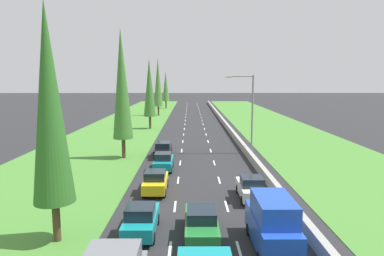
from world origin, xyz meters
TOP-DOWN VIEW (x-y plane):
  - ground_plane at (0.00, 60.00)m, footprint 300.00×300.00m
  - grass_verge_left at (-12.65, 60.00)m, footprint 14.00×140.00m
  - grass_verge_right at (14.35, 60.00)m, footprint 14.00×140.00m
  - median_barrier at (5.70, 60.00)m, footprint 0.44×120.00m
  - lane_markings at (0.00, 60.00)m, footprint 3.64×116.00m
  - teal_hatchback_left_lane at (-3.44, 16.91)m, footprint 1.74×3.90m
  - yellow_hatchback_left_lane at (-3.36, 23.94)m, footprint 1.74×3.90m
  - blue_van_right_lane at (3.39, 15.13)m, footprint 1.96×4.90m
  - teal_hatchback_left_lane_fourth at (-3.25, 30.22)m, footprint 1.74×3.90m
  - white_hatchback_right_lane at (3.64, 22.37)m, footprint 1.74×3.90m
  - black_sedan_left_lane at (-3.74, 35.97)m, footprint 1.82×4.50m
  - green_sedan_centre_lane at (-0.11, 16.59)m, footprint 1.82×4.50m
  - poplar_tree_nearest at (-7.79, 16.09)m, footprint 2.11×2.11m
  - poplar_tree_second at (-7.96, 35.17)m, footprint 2.15×2.15m
  - poplar_tree_third at (-7.67, 57.18)m, footprint 2.10×2.10m
  - poplar_tree_fourth at (-8.22, 78.60)m, footprint 2.14×2.14m
  - poplar_tree_fifth at (-7.85, 98.44)m, footprint 2.07×2.07m
  - street_light_mast at (6.04, 37.52)m, footprint 3.20×0.28m

SIDE VIEW (x-z plane):
  - ground_plane at x=0.00m, z-range 0.00..0.00m
  - lane_markings at x=0.00m, z-range 0.00..0.01m
  - grass_verge_left at x=-12.65m, z-range 0.00..0.04m
  - grass_verge_right at x=14.35m, z-range 0.00..0.04m
  - median_barrier at x=5.70m, z-range 0.00..0.85m
  - black_sedan_left_lane at x=-3.74m, z-range -0.01..1.63m
  - green_sedan_centre_lane at x=-0.11m, z-range -0.01..1.63m
  - teal_hatchback_left_lane at x=-3.44m, z-range -0.02..1.70m
  - yellow_hatchback_left_lane at x=-3.36m, z-range -0.02..1.70m
  - teal_hatchback_left_lane_fourth at x=-3.25m, z-range -0.02..1.70m
  - white_hatchback_right_lane at x=3.64m, z-range -0.02..1.70m
  - blue_van_right_lane at x=3.39m, z-range -0.01..2.81m
  - street_light_mast at x=6.04m, z-range 0.73..9.73m
  - poplar_tree_fifth at x=-7.85m, z-range 1.05..11.86m
  - poplar_tree_third at x=-7.67m, z-range 1.05..13.11m
  - poplar_tree_nearest at x=-7.79m, z-range 1.05..13.51m
  - poplar_tree_fourth at x=-8.22m, z-range 1.05..14.49m
  - poplar_tree_second at x=-7.96m, z-range 1.05..14.90m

